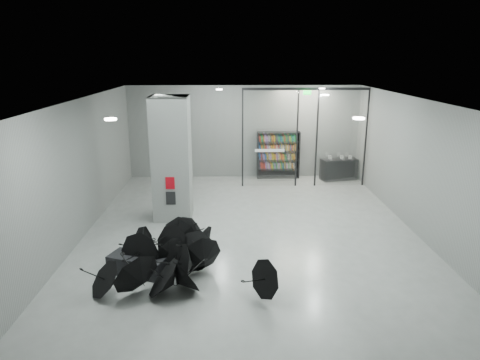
{
  "coord_description": "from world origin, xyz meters",
  "views": [
    {
      "loc": [
        -0.62,
        -11.73,
        5.18
      ],
      "look_at": [
        -0.3,
        1.5,
        1.4
      ],
      "focal_mm": 32.51,
      "sensor_mm": 36.0,
      "label": 1
    }
  ],
  "objects_px": {
    "bench": "(138,265)",
    "shop_counter": "(339,169)",
    "bookshelf": "(278,155)",
    "column": "(172,158)",
    "umbrella_cluster": "(175,260)"
  },
  "relations": [
    {
      "from": "bench",
      "to": "shop_counter",
      "type": "bearing_deg",
      "value": 70.64
    },
    {
      "from": "bookshelf",
      "to": "bench",
      "type": "bearing_deg",
      "value": -117.76
    },
    {
      "from": "bench",
      "to": "umbrella_cluster",
      "type": "bearing_deg",
      "value": 24.04
    },
    {
      "from": "bench",
      "to": "umbrella_cluster",
      "type": "xyz_separation_m",
      "value": [
        0.9,
        0.05,
        0.08
      ]
    },
    {
      "from": "bench",
      "to": "bookshelf",
      "type": "distance_m",
      "value": 9.78
    },
    {
      "from": "bookshelf",
      "to": "column",
      "type": "bearing_deg",
      "value": -131.0
    },
    {
      "from": "bench",
      "to": "shop_counter",
      "type": "height_order",
      "value": "shop_counter"
    },
    {
      "from": "column",
      "to": "bench",
      "type": "bearing_deg",
      "value": -95.85
    },
    {
      "from": "column",
      "to": "bench",
      "type": "distance_m",
      "value": 4.35
    },
    {
      "from": "bookshelf",
      "to": "umbrella_cluster",
      "type": "height_order",
      "value": "bookshelf"
    },
    {
      "from": "column",
      "to": "bookshelf",
      "type": "relative_size",
      "value": 1.96
    },
    {
      "from": "column",
      "to": "bench",
      "type": "height_order",
      "value": "column"
    },
    {
      "from": "column",
      "to": "umbrella_cluster",
      "type": "bearing_deg",
      "value": -82.69
    },
    {
      "from": "column",
      "to": "shop_counter",
      "type": "bearing_deg",
      "value": 33.62
    },
    {
      "from": "bookshelf",
      "to": "umbrella_cluster",
      "type": "bearing_deg",
      "value": -112.94
    }
  ]
}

